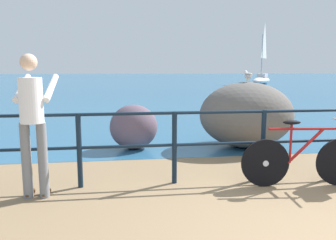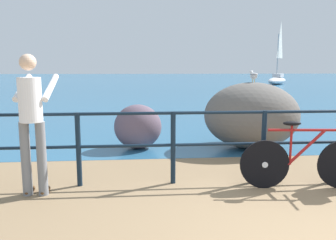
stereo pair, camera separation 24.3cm
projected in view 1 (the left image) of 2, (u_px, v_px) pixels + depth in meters
name	position (u px, v px, depth m)	size (l,w,h in m)	color
ground_plane	(153.00, 93.00, 22.58)	(120.00, 120.00, 0.10)	#846B4C
sea_surface	(136.00, 79.00, 50.24)	(120.00, 90.00, 0.01)	#285B7F
promenade_railing	(263.00, 137.00, 4.82)	(7.84, 0.07, 1.02)	black
bicycle	(314.00, 153.00, 4.56)	(1.70, 0.48, 0.92)	black
person_at_railing	(33.00, 119.00, 4.08)	(0.47, 0.65, 1.78)	slate
breakwater_boulder_main	(246.00, 115.00, 6.84)	(1.92, 1.64, 1.33)	#605B56
breakwater_boulder_left	(134.00, 127.00, 6.69)	(0.95, 0.81, 0.89)	#5F4E5D
seagull	(248.00, 75.00, 6.81)	(0.14, 0.34, 0.23)	gold
sailboat	(262.00, 77.00, 33.89)	(3.70, 4.29, 6.16)	white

